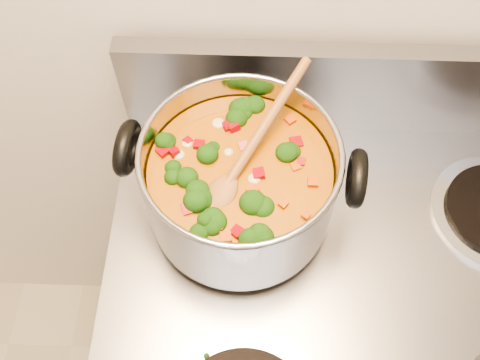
# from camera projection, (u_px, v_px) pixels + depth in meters

# --- Properties ---
(stockpot) EXTENTS (0.31, 0.25, 0.15)m
(stockpot) POSITION_uv_depth(u_px,v_px,m) (240.00, 183.00, 0.70)
(stockpot) COLOR #A6A6AE
(stockpot) RESTS_ON electric_range
(wooden_spoon) EXTENTS (0.14, 0.22, 0.08)m
(wooden_spoon) POSITION_uv_depth(u_px,v_px,m) (244.00, 159.00, 0.67)
(wooden_spoon) COLOR brown
(wooden_spoon) RESTS_ON stockpot
(cooktop_crumbs) EXTENTS (0.37, 0.35, 0.01)m
(cooktop_crumbs) POSITION_uv_depth(u_px,v_px,m) (258.00, 223.00, 0.76)
(cooktop_crumbs) COLOR black
(cooktop_crumbs) RESTS_ON electric_range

